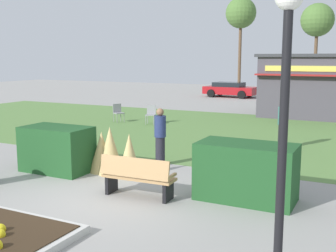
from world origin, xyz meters
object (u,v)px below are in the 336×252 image
(lamppost_near, at_px, (284,102))
(parked_car_center_slot, at_px, (300,92))
(parked_car_west_slot, at_px, (230,89))
(tree_right_bg, at_px, (317,21))
(tree_left_bg, at_px, (241,14))
(person_strolling, at_px, (283,124))
(cafe_chair_west, at_px, (118,111))
(person_standing, at_px, (160,137))
(cafe_chair_center, at_px, (151,113))
(park_bench, at_px, (137,177))

(lamppost_near, xyz_separation_m, parked_car_center_slot, (-4.15, 27.19, -1.91))
(parked_car_west_slot, relative_size, tree_right_bg, 0.56)
(parked_car_west_slot, distance_m, parked_car_center_slot, 5.51)
(parked_car_center_slot, distance_m, tree_left_bg, 10.88)
(parked_car_west_slot, bearing_deg, tree_right_bg, 44.95)
(person_strolling, bearing_deg, cafe_chair_west, -42.94)
(person_standing, xyz_separation_m, parked_car_west_slot, (-5.14, 22.02, -0.22))
(lamppost_near, xyz_separation_m, person_standing, (-4.52, 5.17, -1.70))
(cafe_chair_west, distance_m, parked_car_center_slot, 16.58)
(parked_car_center_slot, height_order, tree_right_bg, tree_right_bg)
(person_standing, distance_m, parked_car_center_slot, 22.02)
(person_standing, bearing_deg, cafe_chair_center, -0.94)
(person_standing, distance_m, tree_right_bg, 28.25)
(park_bench, relative_size, cafe_chair_center, 1.93)
(parked_car_west_slot, relative_size, parked_car_center_slot, 1.02)
(cafe_chair_center, height_order, person_strolling, person_strolling)
(cafe_chair_west, bearing_deg, park_bench, -54.53)
(person_strolling, bearing_deg, parked_car_center_slot, -107.98)
(cafe_chair_west, xyz_separation_m, tree_left_bg, (-0.33, 21.15, 6.62))
(cafe_chair_center, bearing_deg, person_standing, -59.14)
(person_standing, relative_size, parked_car_center_slot, 0.40)
(cafe_chair_west, relative_size, parked_car_west_slot, 0.21)
(cafe_chair_center, relative_size, tree_left_bg, 0.10)
(cafe_chair_west, height_order, parked_car_center_slot, parked_car_center_slot)
(cafe_chair_west, bearing_deg, tree_right_bg, 73.10)
(person_strolling, relative_size, tree_right_bg, 0.22)
(tree_left_bg, bearing_deg, cafe_chair_center, -84.26)
(person_strolling, distance_m, tree_right_bg, 24.49)
(lamppost_near, distance_m, person_strolling, 9.44)
(person_strolling, xyz_separation_m, person_standing, (-2.72, -3.93, 0.00))
(tree_left_bg, distance_m, tree_right_bg, 6.80)
(cafe_chair_west, height_order, tree_left_bg, tree_left_bg)
(person_strolling, xyz_separation_m, parked_car_west_slot, (-7.86, 18.08, -0.22))
(person_strolling, bearing_deg, person_standing, 29.90)
(lamppost_near, distance_m, tree_right_bg, 33.34)
(cafe_chair_west, height_order, person_strolling, person_strolling)
(park_bench, relative_size, tree_left_bg, 0.20)
(person_standing, bearing_deg, cafe_chair_west, 9.51)
(park_bench, relative_size, tree_right_bg, 0.22)
(tree_left_bg, bearing_deg, tree_right_bg, -0.56)
(lamppost_near, relative_size, person_standing, 2.40)
(cafe_chair_center, xyz_separation_m, person_strolling, (6.78, -2.85, 0.33))
(cafe_chair_west, bearing_deg, cafe_chair_center, 4.78)
(tree_left_bg, xyz_separation_m, tree_right_bg, (6.74, -0.07, -0.88))
(cafe_chair_west, bearing_deg, parked_car_center_slot, 68.06)
(lamppost_near, distance_m, tree_left_bg, 34.95)
(lamppost_near, bearing_deg, tree_left_bg, 107.96)
(person_strolling, height_order, tree_right_bg, tree_right_bg)
(lamppost_near, height_order, person_standing, lamppost_near)
(park_bench, xyz_separation_m, parked_car_west_slot, (-6.02, 24.80, 0.16))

